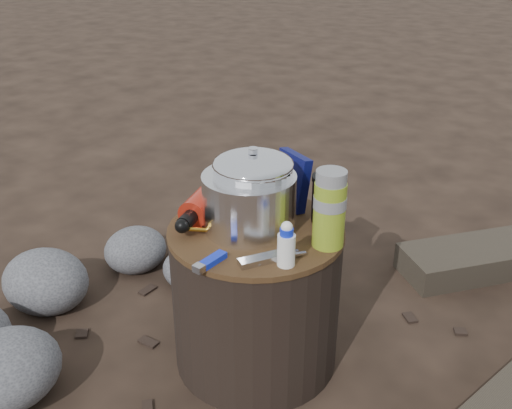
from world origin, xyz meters
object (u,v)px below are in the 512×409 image
Objects in this scene: camping_pot at (253,189)px; travel_mug at (328,199)px; stump at (256,296)px; thermos at (329,209)px; fuel_bottle at (209,197)px.

travel_mug is at bearing 41.38° from camping_pot.
camping_pot reaches higher than stump.
stump is 0.36m from thermos.
camping_pot reaches higher than thermos.
camping_pot is at bearing -15.74° from fuel_bottle.
thermos reaches higher than fuel_bottle.
travel_mug reaches higher than stump.
thermos is at bearing -59.60° from travel_mug.
travel_mug is (0.29, 0.13, 0.02)m from fuel_bottle.
fuel_bottle is at bearing -178.75° from camping_pot.
camping_pot is 0.64× the size of fuel_bottle.
camping_pot is 1.03× the size of thermos.
camping_pot is at bearing -138.62° from travel_mug.
stump is 3.60× the size of travel_mug.
stump is 0.29m from fuel_bottle.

